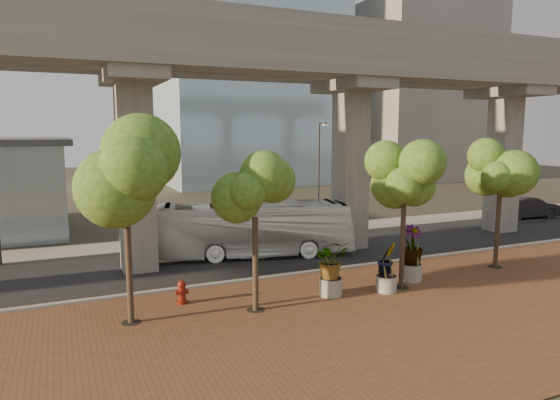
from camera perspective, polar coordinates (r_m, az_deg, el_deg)
name	(u,v)px	position (r m, az deg, el deg)	size (l,w,h in m)	color
ground	(268,267)	(25.33, -1.40, -7.64)	(160.00, 160.00, 0.00)	#3A362A
brick_plaza	(353,321)	(18.56, 8.40, -13.52)	(70.00, 13.00, 0.06)	brown
asphalt_road	(254,257)	(27.13, -3.04, -6.56)	(90.00, 8.00, 0.04)	black
curb_strip	(284,276)	(23.55, 0.49, -8.65)	(70.00, 0.25, 0.16)	#9E9A93
far_sidewalk	(223,238)	(32.19, -6.55, -4.28)	(90.00, 3.00, 0.06)	#9E9A93
transit_viaduct	(253,121)	(26.28, -3.15, 8.97)	(72.00, 5.60, 12.40)	gray
midrise_block	(416,94)	(75.49, 15.27, 11.56)	(18.00, 16.00, 24.00)	gray
transit_bus	(253,229)	(27.05, -3.13, -3.38)	(2.53, 10.80, 3.01)	white
parked_car	(527,208)	(43.40, 26.35, -0.79)	(1.82, 5.24, 1.72)	black
fire_hydrant	(182,292)	(20.25, -11.15, -10.26)	(0.49, 0.44, 0.97)	maroon
planter_front	(331,262)	(20.65, 5.86, -7.12)	(2.08, 2.08, 2.29)	#A9A499
planter_right	(412,247)	(23.33, 14.83, -5.23)	(2.37, 2.37, 2.53)	gray
planter_left	(387,262)	(21.51, 12.11, -6.90)	(1.94, 1.94, 2.14)	#AEA69D
street_tree_far_west	(125,183)	(17.77, -17.25, 1.88)	(4.09, 4.09, 6.85)	#4A382A
street_tree_near_west	(255,194)	(18.29, -2.88, 0.71)	(3.11, 3.11, 5.88)	#4A382A
street_tree_near_east	(405,179)	(21.63, 14.06, 2.35)	(3.59, 3.59, 6.38)	#4A382A
street_tree_far_east	(501,172)	(26.53, 23.93, 2.97)	(3.37, 3.37, 6.32)	#4A382A
streetlamp_east	(319,169)	(33.53, 4.52, 3.55)	(0.36, 1.06, 7.30)	#2E2E33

